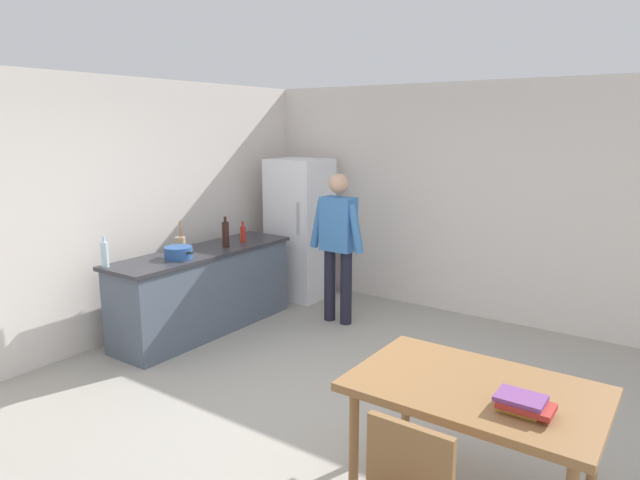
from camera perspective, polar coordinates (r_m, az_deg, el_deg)
The scene contains 13 objects.
ground_plane at distance 4.56m, azimuth -1.05°, elevation -17.30°, with size 14.00×14.00×0.00m, color #9E998E.
wall_back at distance 6.71m, azimuth 14.20°, elevation 3.97°, with size 6.40×0.12×2.70m, color silver.
wall_left at distance 6.08m, azimuth -20.17°, elevation 2.84°, with size 0.12×5.60×2.70m, color silver.
kitchen_counter at distance 6.18m, azimuth -11.80°, elevation -5.09°, with size 0.64×2.20×0.90m.
refrigerator at distance 7.17m, azimuth -2.07°, elevation 1.16°, with size 0.70×0.67×1.80m.
person at distance 6.17m, azimuth 1.87°, elevation 0.18°, with size 0.70×0.22×1.70m.
dining_table at distance 3.44m, azimuth 15.67°, elevation -15.36°, with size 1.40×0.90×0.75m.
cooking_pot at distance 5.74m, azimuth -14.37°, elevation -1.26°, with size 0.40×0.28×0.12m.
utensil_jar at distance 6.12m, azimuth -14.19°, elevation -0.28°, with size 0.11×0.11×0.32m.
bottle_wine_dark at distance 6.16m, azimuth -9.70°, elevation 0.62°, with size 0.08×0.08×0.34m.
bottle_water_clear at distance 5.59m, azimuth -21.30°, elevation -1.36°, with size 0.07×0.07×0.30m.
bottle_sauce_red at distance 6.40m, azimuth -7.93°, elevation 0.65°, with size 0.06×0.06×0.24m.
book_stack at distance 3.18m, azimuth 20.16°, elevation -15.55°, with size 0.29×0.19×0.08m.
Camera 1 is at (2.35, -3.22, 2.21)m, focal length 31.08 mm.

